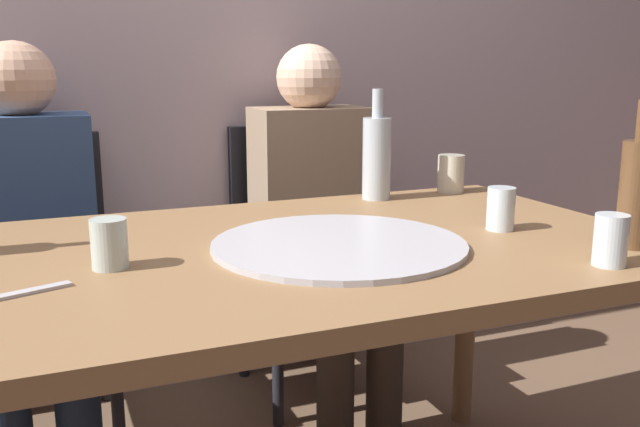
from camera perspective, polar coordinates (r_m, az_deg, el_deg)
The scene contains 14 objects.
back_wall at distance 2.37m, azimuth -12.98°, elevation 16.69°, with size 6.00×0.10×2.60m, color #B29EA3.
dining_table at distance 1.41m, azimuth -4.49°, elevation -5.70°, with size 1.66×0.91×0.74m.
pizza_tray at distance 1.39m, azimuth 1.58°, elevation -2.58°, with size 0.52×0.52×0.01m, color #ADADB2.
wine_bottle at distance 1.88m, azimuth 4.72°, elevation 4.76°, with size 0.08×0.08×0.30m.
beer_bottle at distance 1.51m, azimuth 24.76°, elevation 1.70°, with size 0.07×0.07×0.30m.
tumbler_near at distance 1.30m, azimuth -17.07°, elevation -2.40°, with size 0.07×0.07×0.09m, color #B7C6BC.
tumbler_far at distance 1.58m, azimuth 14.76°, elevation 0.39°, with size 0.06×0.06×0.10m, color silver.
wine_glass at distance 2.02m, azimuth 10.80°, elevation 3.27°, with size 0.08×0.08×0.11m, color beige.
short_glass at distance 1.36m, azimuth 22.96°, elevation -2.04°, with size 0.06×0.06×0.10m, color silver.
table_knife at distance 1.20m, azimuth -24.92°, elevation -6.33°, with size 0.22×0.02×0.01m, color #B7B7BC.
chair_left at distance 2.22m, azimuth -22.66°, elevation -4.20°, with size 0.44×0.44×0.90m.
chair_right at distance 2.36m, azimuth -1.41°, elevation -2.24°, with size 0.44×0.44×0.90m.
guest_in_sweater at distance 2.04m, azimuth -22.93°, elevation -1.89°, with size 0.36×0.56×1.17m.
guest_in_beanie at distance 2.20m, azimuth 0.00°, elevation 0.07°, with size 0.36×0.56×1.17m.
Camera 1 is at (-0.41, -1.28, 1.11)m, focal length 38.59 mm.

